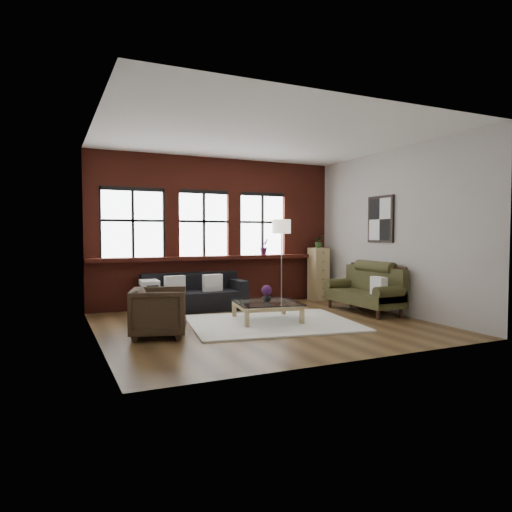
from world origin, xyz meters
name	(u,v)px	position (x,y,z in m)	size (l,w,h in m)	color
floor	(265,324)	(0.00, 0.00, 0.00)	(5.50, 5.50, 0.00)	#51381D
ceiling	(265,136)	(0.00, 0.00, 3.20)	(5.50, 5.50, 0.00)	white
wall_back	(216,232)	(0.00, 2.50, 1.60)	(5.50, 5.50, 0.00)	#B2ADA6
wall_front	(356,230)	(0.00, -2.50, 1.60)	(5.50, 5.50, 0.00)	#B2ADA6
wall_left	(95,231)	(-2.75, 0.00, 1.60)	(5.00, 5.00, 0.00)	#B2ADA6
wall_right	(392,232)	(2.75, 0.00, 1.60)	(5.00, 5.00, 0.00)	#B2ADA6
brick_backwall	(217,232)	(0.00, 2.44, 1.60)	(5.50, 0.12, 3.20)	maroon
sill_ledge	(218,258)	(0.00, 2.35, 1.04)	(5.50, 0.30, 0.08)	maroon
window_left	(133,224)	(-1.80, 2.45, 1.75)	(1.38, 0.10, 1.50)	black
window_mid	(203,225)	(-0.30, 2.45, 1.75)	(1.38, 0.10, 1.50)	black
window_right	(262,226)	(1.10, 2.45, 1.75)	(1.38, 0.10, 1.50)	black
wall_poster	(381,219)	(2.72, 0.30, 1.85)	(0.05, 0.74, 0.94)	black
shag_rug	(272,323)	(0.13, 0.00, 0.01)	(2.78, 2.19, 0.03)	white
dark_sofa	(195,292)	(-0.67, 1.90, 0.37)	(2.06, 0.83, 0.74)	black
pillow_a	(175,284)	(-1.11, 1.80, 0.56)	(0.40, 0.14, 0.34)	white
pillow_b	(212,283)	(-0.33, 1.80, 0.56)	(0.40, 0.14, 0.34)	white
vintage_settee	(364,288)	(2.30, 0.28, 0.48)	(0.79, 1.79, 0.95)	#343218
pillow_settee	(379,286)	(2.22, -0.26, 0.59)	(0.14, 0.38, 0.34)	white
armchair	(159,312)	(-1.87, -0.19, 0.37)	(0.80, 0.82, 0.75)	#35271A
coffee_table	(267,312)	(0.13, 0.22, 0.17)	(1.09, 1.09, 0.37)	tan
vase	(267,297)	(0.13, 0.22, 0.44)	(0.16, 0.16, 0.17)	#B2B2B2
flowers	(267,290)	(0.13, 0.22, 0.56)	(0.19, 0.19, 0.19)	#4A1B51
drawer_chest	(318,274)	(2.39, 2.08, 0.62)	(0.38, 0.38, 1.23)	tan
potted_plant_top	(319,241)	(2.39, 2.08, 1.39)	(0.27, 0.24, 0.30)	#2D5923
floor_lamp	(281,259)	(1.28, 1.82, 1.01)	(0.40, 0.40, 2.02)	#A5A5A8
sill_plant	(264,247)	(1.10, 2.32, 1.27)	(0.21, 0.17, 0.37)	#4A1B51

